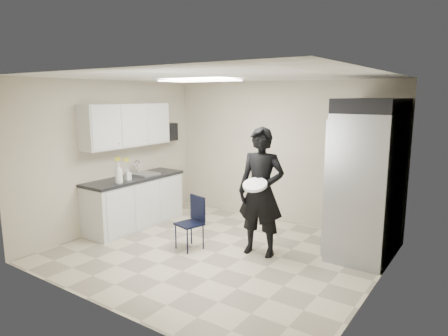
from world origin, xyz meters
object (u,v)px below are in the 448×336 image
Objects in this scene: folding_chair at (189,224)px; commercial_fridge at (368,185)px; lower_counter at (135,203)px; man_tuxedo at (261,192)px.

commercial_fridge is at bearing 44.84° from folding_chair.
man_tuxedo reaches higher than lower_counter.
commercial_fridge reaches higher than man_tuxedo.
lower_counter is 0.90× the size of commercial_fridge.
man_tuxedo is at bearing 38.28° from folding_chair.
folding_chair is (1.52, -0.30, -0.03)m from lower_counter.
man_tuxedo is at bearing 3.56° from lower_counter.
commercial_fridge is 1.57m from man_tuxedo.
folding_chair is 0.42× the size of man_tuxedo.
commercial_fridge is at bearing 15.88° from lower_counter.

